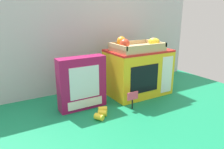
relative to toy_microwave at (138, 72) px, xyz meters
The scene contains 8 objects.
ground_plane 0.22m from the toy_microwave, behind, with size 1.70×1.70×0.00m, color #147A4C.
display_back_panel 0.36m from the toy_microwave, 123.60° to the left, with size 1.61×0.03×0.64m, color #B7BABF.
toy_microwave is the anchor object (origin of this frame).
food_groups_crate 0.17m from the toy_microwave, 144.56° to the right, with size 0.31×0.20×0.08m.
cookie_set_box 0.40m from the toy_microwave, behind, with size 0.26×0.08×0.29m.
price_sign 0.26m from the toy_microwave, 131.83° to the right, with size 0.07×0.01×0.10m.
loose_toy_banana 0.42m from the toy_microwave, 154.16° to the right, with size 0.11×0.12×0.03m.
loose_toy_apple 0.30m from the toy_microwave, ahead, with size 0.07×0.07×0.07m, color red.
Camera 1 is at (-0.66, -1.08, 0.53)m, focal length 34.85 mm.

